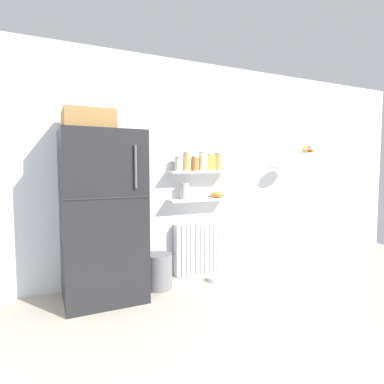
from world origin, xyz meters
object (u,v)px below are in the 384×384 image
radiator (198,248)px  storage_jar_1 (187,161)px  refrigerator (102,212)px  vase (185,191)px  pet_food_bowl (215,279)px  storage_jar_3 (203,161)px  hanging_fruit_basket (307,150)px  shelf_bowl (217,195)px  storage_jar_4 (211,162)px  storage_jar_5 (219,162)px  trash_bin (159,271)px  storage_jar_0 (179,164)px  storage_jar_2 (195,164)px

radiator → storage_jar_1: bearing=-169.5°
refrigerator → storage_jar_1: bearing=12.4°
vase → pet_food_bowl: (0.25, -0.31, -1.01)m
refrigerator → pet_food_bowl: refrigerator is taller
storage_jar_3 → hanging_fruit_basket: hanging_fruit_basket is taller
refrigerator → shelf_bowl: (1.46, 0.23, 0.10)m
storage_jar_4 → storage_jar_5: size_ratio=0.93×
storage_jar_4 → storage_jar_1: bearing=180.0°
hanging_fruit_basket → storage_jar_1: bearing=167.9°
storage_jar_4 → hanging_fruit_basket: size_ratio=0.59×
storage_jar_4 → trash_bin: storage_jar_4 is taller
storage_jar_1 → hanging_fruit_basket: hanging_fruit_basket is taller
storage_jar_5 → storage_jar_0: bearing=180.0°
storage_jar_5 → shelf_bowl: storage_jar_5 is taller
storage_jar_3 → shelf_bowl: storage_jar_3 is taller
storage_jar_4 → pet_food_bowl: bearing=-109.3°
vase → trash_bin: bearing=-151.1°
storage_jar_3 → hanging_fruit_basket: (1.35, -0.33, 0.15)m
storage_jar_0 → hanging_fruit_basket: 1.71m
storage_jar_4 → vase: bearing=180.0°
storage_jar_1 → pet_food_bowl: bearing=-55.3°
storage_jar_0 → vase: storage_jar_0 is taller
refrigerator → hanging_fruit_basket: bearing=-2.3°
storage_jar_5 → trash_bin: (-0.88, -0.23, -1.20)m
radiator → storage_jar_4: 1.08m
radiator → vase: 0.74m
radiator → vase: size_ratio=3.34×
storage_jar_1 → trash_bin: (-0.45, -0.23, -1.20)m
trash_bin → shelf_bowl: bearing=14.9°
storage_jar_3 → trash_bin: size_ratio=0.61×
storage_jar_0 → storage_jar_1: size_ratio=0.75×
storage_jar_0 → storage_jar_5: size_ratio=0.76×
refrigerator → shelf_bowl: bearing=9.0°
storage_jar_2 → hanging_fruit_basket: hanging_fruit_basket is taller
hanging_fruit_basket → vase: bearing=168.2°
refrigerator → storage_jar_0: 1.08m
refrigerator → storage_jar_0: size_ratio=10.99×
storage_jar_1 → shelf_bowl: 0.59m
storage_jar_0 → vase: 0.33m
storage_jar_5 → storage_jar_3: bearing=180.0°
storage_jar_3 → shelf_bowl: 0.46m
storage_jar_0 → vase: (0.07, -0.00, -0.33)m
storage_jar_4 → storage_jar_2: bearing=180.0°
storage_jar_2 → vase: storage_jar_2 is taller
vase → storage_jar_5: bearing=0.0°
hanging_fruit_basket → radiator: bearing=165.4°
refrigerator → storage_jar_1: 1.18m
hanging_fruit_basket → storage_jar_5: bearing=163.5°
storage_jar_3 → storage_jar_5: 0.22m
refrigerator → storage_jar_2: refrigerator is taller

